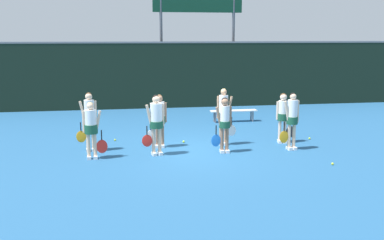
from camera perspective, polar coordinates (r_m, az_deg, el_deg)
The scene contains 17 objects.
ground_plane at distance 13.82m, azimuth -0.09°, elevation -3.82°, with size 140.00×140.00×0.00m, color #235684.
fence_windscreen at distance 21.62m, azimuth -3.70°, elevation 5.74°, with size 60.00×0.08×3.18m.
scoreboard at distance 22.65m, azimuth 0.74°, elevation 14.22°, with size 4.43×0.15×6.11m.
bench_courtside at distance 18.32m, azimuth 5.30°, elevation 1.04°, with size 1.91×0.38×0.47m.
player_0 at distance 12.96m, azimuth -12.67°, elevation -0.74°, with size 0.67×0.37×1.63m.
player_1 at distance 13.06m, azimuth -4.58°, elevation 0.08°, with size 0.67×0.40×1.78m.
player_2 at distance 13.35m, azimuth 4.14°, elevation -0.03°, with size 0.62×0.33×1.67m.
player_3 at distance 13.99m, azimuth 12.60°, elevation 0.40°, with size 0.62×0.34×1.76m.
player_4 at distance 13.83m, azimuth -12.91°, elevation 0.39°, with size 0.64×0.35×1.79m.
player_5 at distance 13.99m, azimuth -4.17°, elevation 0.45°, with size 0.64×0.36×1.67m.
player_6 at distance 14.28m, azimuth 4.05°, elevation 0.98°, with size 0.61×0.33×1.82m.
player_7 at distance 14.85m, azimuth 11.50°, elevation 0.78°, with size 0.64×0.35×1.63m.
tennis_ball_0 at distance 14.74m, azimuth -1.08°, elevation -2.76°, with size 0.07×0.07×0.07m, color #CCE033.
tennis_ball_1 at distance 12.82m, azimuth 17.42°, elevation -5.33°, with size 0.07×0.07×0.07m, color #CCE033.
tennis_ball_2 at distance 15.70m, azimuth 14.70°, elevation -2.28°, with size 0.07×0.07×0.07m, color #CCE033.
tennis_ball_3 at distance 14.92m, azimuth -3.77°, elevation -2.62°, with size 0.07×0.07×0.07m, color #CCE033.
tennis_ball_4 at distance 15.19m, azimuth -9.74°, elevation -2.51°, with size 0.07×0.07×0.07m, color #CCE033.
Camera 1 is at (-2.20, -13.19, 3.46)m, focal length 42.00 mm.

